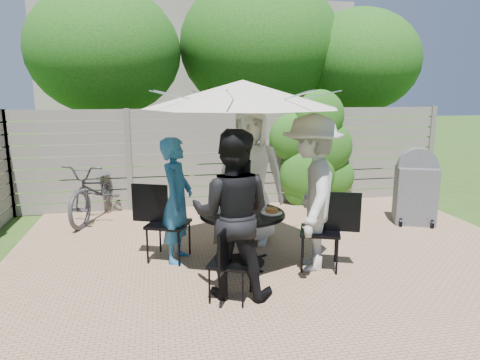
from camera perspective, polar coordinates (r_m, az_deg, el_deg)
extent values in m
plane|color=#2C4A17|center=(5.45, 5.92, -11.43)|extent=(60.00, 60.00, 0.00)
cube|color=#9E7D5C|center=(5.89, 4.49, -9.49)|extent=(7.00, 6.00, 0.02)
cube|color=gray|center=(8.02, -0.19, 3.02)|extent=(8.00, 0.10, 1.85)
ellipsoid|color=#275D15|center=(8.26, 9.60, 2.93)|extent=(1.20, 0.70, 1.80)
cube|color=#AA998E|center=(16.86, -6.15, 12.87)|extent=(10.00, 6.00, 5.00)
ellipsoid|color=#144911|center=(9.87, -17.57, 16.02)|extent=(3.20, 3.20, 2.72)
ellipsoid|color=#144911|center=(10.64, 2.67, 17.32)|extent=(3.80, 3.80, 3.23)
ellipsoid|color=#144911|center=(10.70, 15.52, 15.01)|extent=(2.80, 2.80, 2.38)
cylinder|color=black|center=(5.28, 0.33, -4.46)|extent=(1.31, 1.31, 0.03)
cylinder|color=black|center=(5.38, 0.33, -7.87)|extent=(0.07, 0.07, 0.67)
cylinder|color=black|center=(5.50, 0.32, -10.95)|extent=(0.55, 0.55, 0.04)
cylinder|color=silver|center=(5.18, 0.34, -0.09)|extent=(0.04, 0.04, 2.15)
cone|color=beige|center=(5.07, 0.35, 11.37)|extent=(2.97, 2.97, 0.33)
cube|color=black|center=(6.26, 1.46, -4.26)|extent=(0.51, 0.51, 0.03)
cube|color=black|center=(6.40, 1.63, -1.86)|extent=(0.15, 0.40, 0.42)
imported|color=silver|center=(6.01, 1.36, 0.54)|extent=(1.10, 0.89, 1.95)
cube|color=black|center=(5.53, -9.53, -5.79)|extent=(0.63, 0.63, 0.04)
cube|color=black|center=(5.55, -11.92, -3.03)|extent=(0.45, 0.22, 0.49)
imported|color=#215F93|center=(5.41, -8.42, -2.75)|extent=(0.55, 0.67, 1.59)
cube|color=black|center=(4.48, -1.27, -10.94)|extent=(0.54, 0.54, 0.03)
cube|color=black|center=(4.22, -2.04, -9.19)|extent=(0.20, 0.38, 0.41)
imported|color=black|center=(4.43, -1.06, -4.64)|extent=(1.04, 0.92, 1.78)
cube|color=black|center=(5.31, 10.63, -6.72)|extent=(0.60, 0.60, 0.04)
cube|color=black|center=(5.24, 13.29, -4.16)|extent=(0.45, 0.20, 0.48)
imported|color=#B2B0AD|center=(5.17, 9.49, -1.77)|extent=(1.06, 1.38, 1.89)
cylinder|color=white|center=(5.62, 0.81, -3.25)|extent=(0.26, 0.26, 0.01)
cylinder|color=#AB6D32|center=(5.61, 0.81, -2.93)|extent=(0.15, 0.15, 0.05)
cylinder|color=white|center=(5.33, -3.52, -4.09)|extent=(0.26, 0.26, 0.01)
cylinder|color=#AB6D32|center=(5.32, -3.52, -3.76)|extent=(0.15, 0.15, 0.05)
cylinder|color=white|center=(4.93, -0.21, -5.38)|extent=(0.26, 0.26, 0.01)
cylinder|color=#AB6D32|center=(4.93, -0.21, -5.03)|extent=(0.15, 0.15, 0.05)
cylinder|color=white|center=(5.24, 4.25, -4.38)|extent=(0.26, 0.26, 0.01)
cylinder|color=#AB6D32|center=(5.24, 4.25, -4.04)|extent=(0.15, 0.15, 0.05)
cylinder|color=silver|center=(5.52, -0.40, -2.84)|extent=(0.07, 0.07, 0.14)
cylinder|color=silver|center=(5.20, -2.66, -3.78)|extent=(0.07, 0.07, 0.14)
cylinder|color=silver|center=(5.00, 1.14, -4.40)|extent=(0.07, 0.07, 0.14)
cylinder|color=silver|center=(5.33, 3.25, -3.38)|extent=(0.07, 0.07, 0.14)
cylinder|color=#59280C|center=(5.31, -0.24, -3.32)|extent=(0.09, 0.09, 0.16)
cylinder|color=#C6B293|center=(5.46, 1.67, -3.12)|extent=(0.08, 0.08, 0.12)
imported|color=#333338|center=(7.63, -18.35, -1.28)|extent=(1.24, 2.02, 1.00)
cube|color=#5D5D62|center=(7.52, 22.30, -1.97)|extent=(0.75, 0.67, 0.95)
cylinder|color=#5D5D62|center=(7.43, 22.58, 1.58)|extent=(0.65, 0.41, 0.62)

